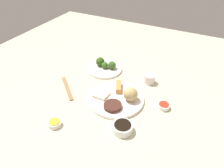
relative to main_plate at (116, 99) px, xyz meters
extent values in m
cube|color=beige|center=(0.00, 0.00, -0.02)|extent=(2.20, 2.20, 0.02)
cylinder|color=white|center=(0.00, 0.00, 0.00)|extent=(0.30, 0.30, 0.02)
sphere|color=tan|center=(0.02, -0.08, 0.04)|extent=(0.07, 0.07, 0.07)
cube|color=#DB9147|center=(0.08, 0.02, 0.02)|extent=(0.10, 0.06, 0.03)
cube|color=beige|center=(-0.02, 0.08, 0.01)|extent=(0.07, 0.07, 0.01)
cylinder|color=#4A271D|center=(-0.08, -0.02, 0.02)|extent=(0.09, 0.09, 0.02)
cylinder|color=white|center=(0.23, 0.19, 0.00)|extent=(0.22, 0.22, 0.01)
sphere|color=#3A6C24|center=(0.23, 0.19, 0.03)|extent=(0.04, 0.04, 0.04)
sphere|color=#396222|center=(0.25, 0.15, 0.03)|extent=(0.05, 0.05, 0.05)
sphere|color=#325A1B|center=(0.25, 0.24, 0.03)|extent=(0.06, 0.06, 0.06)
cylinder|color=white|center=(-0.18, -0.12, 0.01)|extent=(0.09, 0.09, 0.04)
cylinder|color=black|center=(-0.18, -0.12, 0.03)|extent=(0.08, 0.08, 0.00)
cylinder|color=white|center=(-0.29, 0.17, 0.00)|extent=(0.06, 0.06, 0.02)
cylinder|color=yellow|center=(-0.29, 0.17, 0.02)|extent=(0.05, 0.05, 0.00)
cylinder|color=white|center=(0.05, -0.24, 0.00)|extent=(0.06, 0.06, 0.02)
cylinder|color=red|center=(0.05, -0.24, 0.02)|extent=(0.05, 0.05, 0.00)
cylinder|color=white|center=(0.23, -0.11, 0.02)|extent=(0.06, 0.06, 0.05)
cube|color=#A4754D|center=(-0.04, 0.29, 0.00)|extent=(0.16, 0.18, 0.01)
camera|label=1|loc=(-0.79, -0.38, 0.74)|focal=34.56mm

